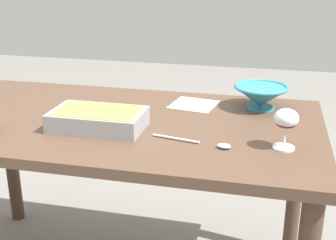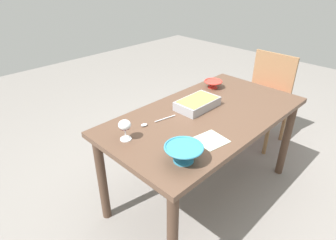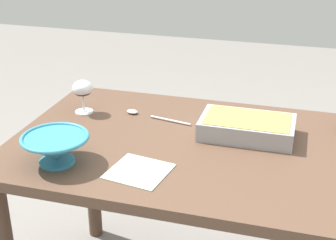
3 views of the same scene
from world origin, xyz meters
name	(u,v)px [view 3 (image 3 of 3)]	position (x,y,z in m)	size (l,w,h in m)	color
dining_table	(233,173)	(0.00, 0.00, 0.63)	(1.49, 0.79, 0.72)	brown
wine_glass	(83,90)	(0.60, -0.14, 0.81)	(0.08, 0.08, 0.13)	white
casserole_dish	(247,126)	(-0.02, -0.10, 0.76)	(0.31, 0.19, 0.07)	#99999E
small_bowl	(56,148)	(0.51, 0.24, 0.77)	(0.21, 0.21, 0.09)	teal
serving_spoon	(146,115)	(0.36, -0.17, 0.73)	(0.26, 0.07, 0.01)	silver
napkin	(139,171)	(0.25, 0.23, 0.72)	(0.17, 0.17, 0.00)	#B2CCB7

